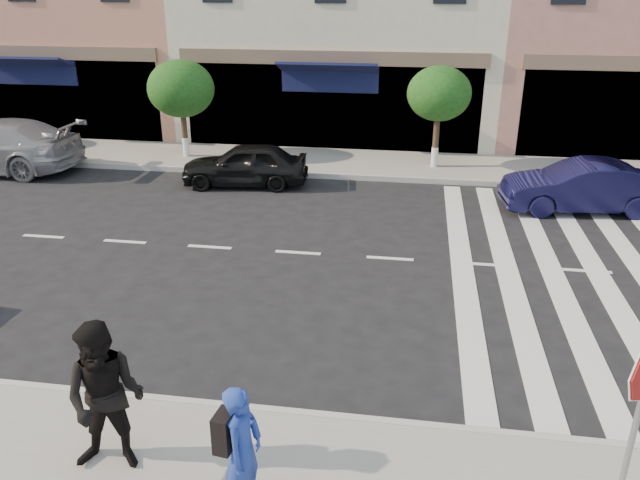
{
  "coord_description": "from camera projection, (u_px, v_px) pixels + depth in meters",
  "views": [
    {
      "loc": [
        2.38,
        -8.19,
        5.52
      ],
      "look_at": [
        0.88,
        1.49,
        1.4
      ],
      "focal_mm": 35.0,
      "sensor_mm": 36.0,
      "label": 1
    }
  ],
  "objects": [
    {
      "name": "ground",
      "position": [
        251.0,
        353.0,
        9.94
      ],
      "size": [
        120.0,
        120.0,
        0.0
      ],
      "primitive_type": "plane",
      "color": "black",
      "rests_on": "ground"
    },
    {
      "name": "sidewalk_far",
      "position": [
        339.0,
        163.0,
        19.93
      ],
      "size": [
        60.0,
        3.0,
        0.15
      ],
      "primitive_type": "cube",
      "color": "gray",
      "rests_on": "ground"
    },
    {
      "name": "street_tree_wb",
      "position": [
        181.0,
        89.0,
        19.59
      ],
      "size": [
        2.1,
        2.1,
        3.06
      ],
      "color": "#473323",
      "rests_on": "sidewalk_far"
    },
    {
      "name": "street_tree_c",
      "position": [
        439.0,
        94.0,
        18.44
      ],
      "size": [
        1.9,
        1.9,
        3.04
      ],
      "color": "#473323",
      "rests_on": "sidewalk_far"
    },
    {
      "name": "photographer",
      "position": [
        243.0,
        451.0,
        6.55
      ],
      "size": [
        0.45,
        0.62,
        1.56
      ],
      "primitive_type": "imported",
      "rotation": [
        0.0,
        0.0,
        1.43
      ],
      "color": "navy",
      "rests_on": "sidewalk_near"
    },
    {
      "name": "walker",
      "position": [
        106.0,
        398.0,
        7.09
      ],
      "size": [
        1.0,
        0.82,
        1.92
      ],
      "primitive_type": "imported",
      "rotation": [
        0.0,
        0.0,
        0.11
      ],
      "color": "black",
      "rests_on": "sidewalk_near"
    },
    {
      "name": "car_far_mid",
      "position": [
        245.0,
        164.0,
        17.81
      ],
      "size": [
        3.72,
        1.83,
        1.22
      ],
      "primitive_type": "imported",
      "rotation": [
        0.0,
        0.0,
        -1.46
      ],
      "color": "black",
      "rests_on": "ground"
    },
    {
      "name": "car_far_right",
      "position": [
        582.0,
        187.0,
        15.79
      ],
      "size": [
        4.04,
        1.79,
        1.29
      ],
      "primitive_type": "imported",
      "rotation": [
        0.0,
        0.0,
        -1.46
      ],
      "color": "black",
      "rests_on": "ground"
    }
  ]
}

